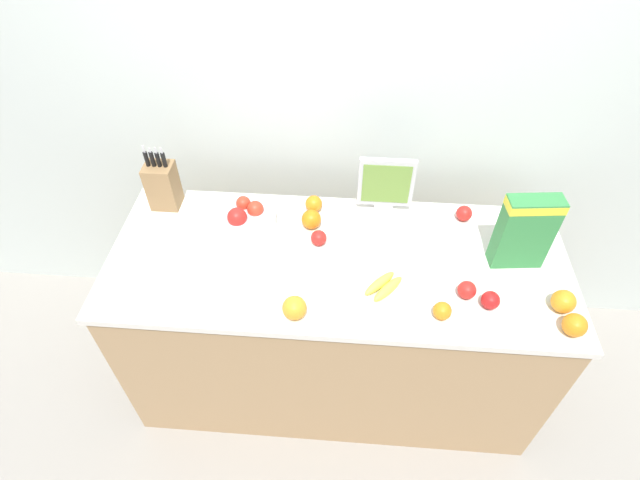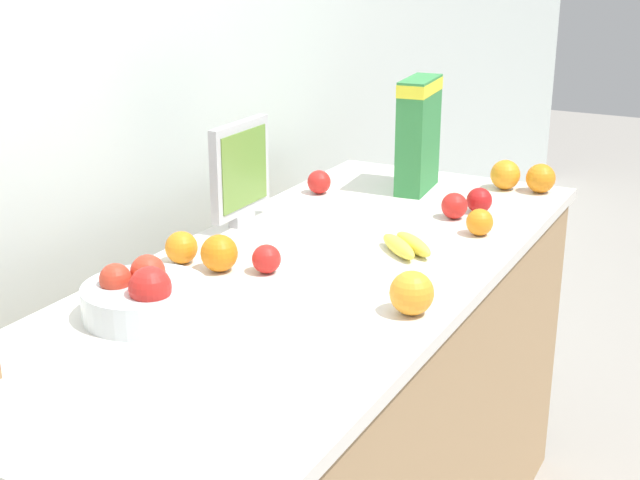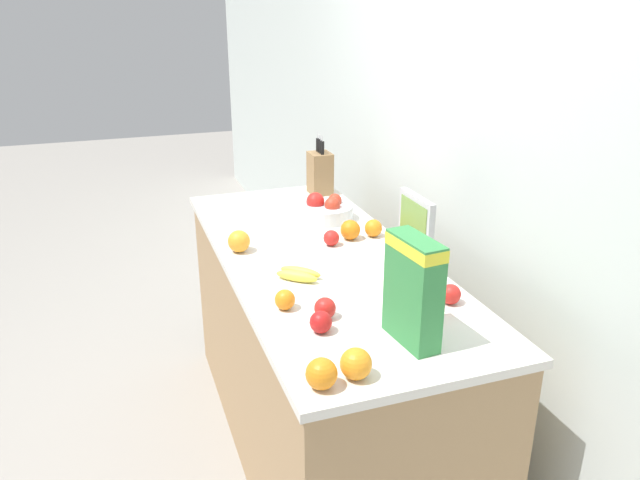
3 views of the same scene
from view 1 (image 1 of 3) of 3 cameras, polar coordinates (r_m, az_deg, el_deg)
name	(u,v)px [view 1 (image 1 of 3)]	position (r m, az deg, el deg)	size (l,w,h in m)	color
ground_plane	(333,374)	(2.78, 1.54, -15.07)	(14.00, 14.00, 0.00)	gray
wall_back	(347,101)	(2.26, 3.11, 15.61)	(9.00, 0.06, 2.60)	silver
counter	(335,324)	(2.39, 1.76, -9.62)	(1.87, 0.75, 0.93)	tan
knife_block	(163,185)	(2.30, -17.54, 6.03)	(0.12, 0.11, 0.32)	#937047
small_monitor	(386,184)	(2.17, 7.55, 6.40)	(0.24, 0.03, 0.27)	#B7B7BC
cereal_box	(526,230)	(2.04, 22.44, 1.11)	(0.21, 0.10, 0.33)	#338442
fruit_bowl	(247,217)	(2.16, -8.37, 2.57)	(0.25, 0.25, 0.12)	silver
banana_bunch	(384,286)	(1.92, 7.31, -5.23)	(0.17, 0.17, 0.04)	yellow
apple_middle	(464,213)	(2.25, 16.14, 2.94)	(0.07, 0.07, 0.07)	red
apple_by_knife_block	(467,290)	(1.95, 16.44, -5.50)	(0.07, 0.07, 0.07)	red
apple_near_bananas	(319,238)	(2.06, -0.15, 0.24)	(0.07, 0.07, 0.07)	red
apple_rear	(490,300)	(1.95, 18.89, -6.54)	(0.07, 0.07, 0.07)	red
orange_by_cereal	(294,308)	(1.81, -2.93, -7.76)	(0.09, 0.09, 0.09)	orange
orange_front_left	(563,301)	(2.04, 26.06, -6.33)	(0.09, 0.09, 0.09)	orange
orange_front_right	(314,204)	(2.21, -0.72, 4.16)	(0.08, 0.08, 0.08)	orange
orange_mid_right	(575,325)	(1.98, 27.10, -8.66)	(0.09, 0.09, 0.09)	orange
orange_front_center	(442,311)	(1.87, 13.79, -7.87)	(0.07, 0.07, 0.07)	orange
orange_near_bowl	(311,219)	(2.13, -1.00, 2.38)	(0.08, 0.08, 0.08)	orange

